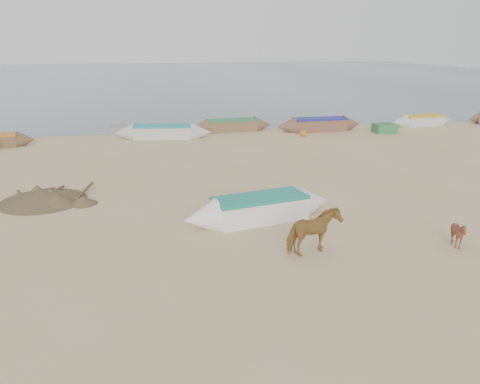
# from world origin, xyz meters

# --- Properties ---
(ground) EXTENTS (140.00, 140.00, 0.00)m
(ground) POSITION_xyz_m (0.00, 0.00, 0.00)
(ground) COLOR tan
(ground) RESTS_ON ground
(sea) EXTENTS (160.00, 160.00, 0.00)m
(sea) POSITION_xyz_m (0.00, 82.00, 0.01)
(sea) COLOR slate
(sea) RESTS_ON ground
(cow_adult) EXTENTS (1.86, 1.28, 1.44)m
(cow_adult) POSITION_xyz_m (1.55, 0.52, 0.72)
(cow_adult) COLOR olive
(cow_adult) RESTS_ON ground
(calf_front) EXTENTS (1.08, 1.05, 0.90)m
(calf_front) POSITION_xyz_m (6.20, 0.06, 0.45)
(calf_front) COLOR brown
(calf_front) RESTS_ON ground
(near_canoe) EXTENTS (5.89, 2.39, 0.91)m
(near_canoe) POSITION_xyz_m (0.67, 3.62, 0.46)
(near_canoe) COLOR white
(near_canoe) RESTS_ON ground
(debris_pile) EXTENTS (3.71, 3.71, 0.44)m
(debris_pile) POSITION_xyz_m (-7.51, 7.51, 0.22)
(debris_pile) COLOR brown
(debris_pile) RESTS_ON ground
(waterline_canoes) EXTENTS (56.06, 4.00, 0.95)m
(waterline_canoes) POSITION_xyz_m (0.25, 20.43, 0.43)
(waterline_canoes) COLOR brown
(waterline_canoes) RESTS_ON ground
(beach_clutter) EXTENTS (45.87, 5.12, 0.64)m
(beach_clutter) POSITION_xyz_m (4.72, 19.44, 0.30)
(beach_clutter) COLOR #316E34
(beach_clutter) RESTS_ON ground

